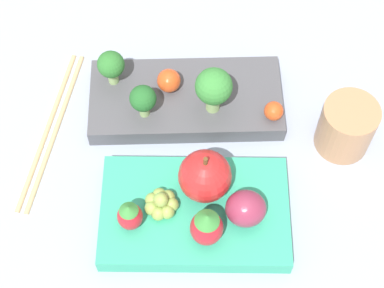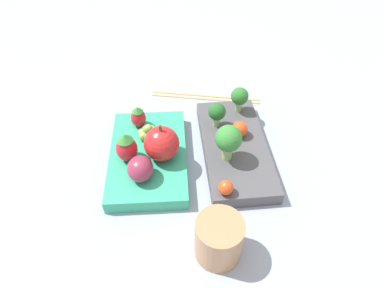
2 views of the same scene
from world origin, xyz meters
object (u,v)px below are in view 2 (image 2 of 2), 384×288
broccoli_floret_1 (240,97)px  strawberry_1 (126,147)px  broccoli_floret_2 (217,112)px  cherry_tomato_1 (240,129)px  strawberry_0 (138,117)px  cherry_tomato_0 (226,188)px  bento_box_savoury (235,150)px  grape_cluster (149,133)px  plum (140,169)px  bento_box_fruit (148,157)px  apple (162,144)px  drinking_cup (219,239)px  chopsticks_pair (205,96)px  broccoli_floret_0 (229,140)px

broccoli_floret_1 → strawberry_1: (0.11, -0.19, -0.01)m
broccoli_floret_2 → cherry_tomato_1: (0.03, 0.04, -0.01)m
strawberry_0 → strawberry_1: strawberry_1 is taller
cherry_tomato_0 → strawberry_1: strawberry_1 is taller
bento_box_savoury → grape_cluster: 0.14m
broccoli_floret_2 → plum: size_ratio=1.09×
bento_box_savoury → broccoli_floret_2: (-0.05, -0.03, 0.04)m
bento_box_fruit → strawberry_1: 0.05m
bento_box_savoury → strawberry_0: 0.17m
strawberry_0 → cherry_tomato_1: bearing=79.6°
cherry_tomato_0 → strawberry_0: 0.20m
apple → strawberry_0: apple is taller
apple → drinking_cup: 0.17m
broccoli_floret_1 → strawberry_0: size_ratio=1.19×
apple → plum: size_ratio=1.55×
broccoli_floret_2 → apple: 0.11m
bento_box_savoury → grape_cluster: size_ratio=6.32×
bento_box_savoury → chopsticks_pair: bearing=-166.5°
apple → grape_cluster: bearing=-152.0°
bento_box_fruit → broccoli_floret_1: bearing=121.7°
apple → broccoli_floret_1: bearing=128.6°
bento_box_fruit → cherry_tomato_1: bearing=102.4°
broccoli_floret_1 → plum: bearing=-47.9°
broccoli_floret_0 → cherry_tomato_0: bearing=-8.0°
drinking_cup → strawberry_0: bearing=-153.1°
broccoli_floret_1 → cherry_tomato_1: size_ratio=1.74×
bento_box_savoury → bento_box_fruit: size_ratio=1.14×
bento_box_fruit → chopsticks_pair: bento_box_fruit is taller
bento_box_savoury → chopsticks_pair: size_ratio=1.06×
bento_box_fruit → strawberry_1: (0.01, -0.03, 0.04)m
apple → plum: 0.05m
cherry_tomato_1 → plum: (0.08, -0.16, 0.01)m
cherry_tomato_0 → chopsticks_pair: (-0.25, -0.01, -0.03)m
chopsticks_pair → bento_box_savoury: bearing=13.5°
bento_box_fruit → strawberry_0: 0.07m
cherry_tomato_1 → drinking_cup: 0.20m
cherry_tomato_0 → drinking_cup: size_ratio=0.34×
broccoli_floret_0 → cherry_tomato_1: (-0.05, 0.03, -0.03)m
apple → chopsticks_pair: 0.20m
apple → drinking_cup: bearing=25.6°
bento_box_savoury → chopsticks_pair: bento_box_savoury is taller
broccoli_floret_0 → grape_cluster: bearing=-112.5°
grape_cluster → drinking_cup: 0.22m
bento_box_fruit → drinking_cup: (0.16, 0.10, 0.02)m
bento_box_savoury → drinking_cup: (0.17, -0.04, 0.02)m
broccoli_floret_1 → cherry_tomato_0: 0.19m
bento_box_savoury → cherry_tomato_0: bearing=-15.9°
strawberry_1 → chopsticks_pair: bearing=143.2°
cherry_tomato_1 → grape_cluster: (-0.00, -0.15, -0.00)m
bento_box_fruit → grape_cluster: size_ratio=5.54×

